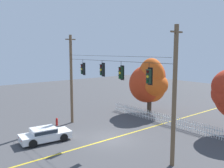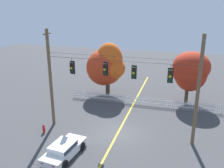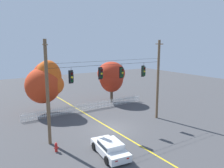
% 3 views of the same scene
% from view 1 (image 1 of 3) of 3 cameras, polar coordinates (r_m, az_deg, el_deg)
% --- Properties ---
extents(ground, '(80.00, 80.00, 0.00)m').
position_cam_1_polar(ground, '(21.28, -0.32, -12.52)').
color(ground, '#424244').
extents(lane_centerline_stripe, '(0.16, 36.00, 0.01)m').
position_cam_1_polar(lane_centerline_stripe, '(21.28, -0.32, -12.51)').
color(lane_centerline_stripe, gold).
rests_on(lane_centerline_stripe, ground).
extents(signal_support_span, '(12.83, 1.10, 8.91)m').
position_cam_1_polar(signal_support_span, '(20.18, -0.33, -0.33)').
color(signal_support_span, brown).
rests_on(signal_support_span, ground).
extents(traffic_signal_northbound_primary, '(0.43, 0.38, 1.46)m').
position_cam_1_polar(traffic_signal_northbound_primary, '(23.38, -6.72, 3.48)').
color(traffic_signal_northbound_primary, black).
extents(traffic_signal_southbound_primary, '(0.43, 0.38, 1.36)m').
position_cam_1_polar(traffic_signal_southbound_primary, '(20.94, -2.28, 3.32)').
color(traffic_signal_southbound_primary, black).
extents(traffic_signal_westbound_side, '(0.43, 0.38, 1.45)m').
position_cam_1_polar(traffic_signal_westbound_side, '(19.09, 2.11, 2.60)').
color(traffic_signal_westbound_side, black).
extents(traffic_signal_eastbound_side, '(0.43, 0.38, 1.54)m').
position_cam_1_polar(traffic_signal_eastbound_side, '(17.07, 8.51, 1.76)').
color(traffic_signal_eastbound_side, black).
extents(white_picket_fence, '(16.66, 0.06, 1.03)m').
position_cam_1_polar(white_picket_fence, '(25.23, 13.39, -8.25)').
color(white_picket_fence, white).
rests_on(white_picket_fence, ground).
extents(autumn_maple_near_fence, '(4.26, 4.18, 6.29)m').
position_cam_1_polar(autumn_maple_near_fence, '(29.27, 8.40, 0.51)').
color(autumn_maple_near_fence, '#473828').
rests_on(autumn_maple_near_fence, ground).
extents(autumn_maple_mid, '(3.76, 3.66, 6.53)m').
position_cam_1_polar(autumn_maple_mid, '(29.04, 9.18, 0.42)').
color(autumn_maple_mid, '#473828').
rests_on(autumn_maple_mid, ground).
extents(parked_car, '(2.19, 4.19, 1.15)m').
position_cam_1_polar(parked_car, '(21.25, -15.20, -11.10)').
color(parked_car, white).
rests_on(parked_car, ground).
extents(fire_hydrant, '(0.38, 0.22, 0.77)m').
position_cam_1_polar(fire_hydrant, '(25.35, -12.60, -8.48)').
color(fire_hydrant, red).
rests_on(fire_hydrant, ground).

